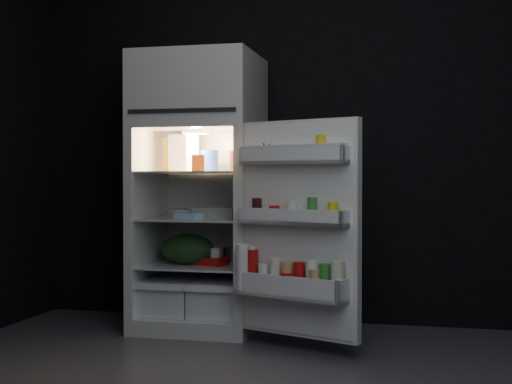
% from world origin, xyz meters
% --- Properties ---
extents(wall_back, '(4.00, 0.00, 2.70)m').
position_xyz_m(wall_back, '(0.00, 1.70, 1.35)').
color(wall_back, black).
rests_on(wall_back, ground).
extents(wall_front, '(4.00, 0.00, 2.70)m').
position_xyz_m(wall_front, '(0.00, -1.70, 1.35)').
color(wall_front, black).
rests_on(wall_front, ground).
extents(refrigerator, '(0.76, 0.71, 1.78)m').
position_xyz_m(refrigerator, '(-0.74, 1.32, 0.96)').
color(refrigerator, silver).
rests_on(refrigerator, ground).
extents(fridge_door, '(0.74, 0.45, 1.22)m').
position_xyz_m(fridge_door, '(-0.01, 0.80, 0.68)').
color(fridge_door, silver).
rests_on(fridge_door, ground).
extents(milk_jug, '(0.18, 0.18, 0.24)m').
position_xyz_m(milk_jug, '(-0.85, 1.32, 1.15)').
color(milk_jug, white).
rests_on(milk_jug, refrigerator).
extents(mayo_jar, '(0.15, 0.15, 0.14)m').
position_xyz_m(mayo_jar, '(-0.68, 1.36, 1.10)').
color(mayo_jar, '#1E3DA6').
rests_on(mayo_jar, refrigerator).
extents(jam_jar, '(0.13, 0.13, 0.13)m').
position_xyz_m(jam_jar, '(-0.47, 1.29, 1.09)').
color(jam_jar, black).
rests_on(jam_jar, refrigerator).
extents(amber_bottle, '(0.09, 0.09, 0.22)m').
position_xyz_m(amber_bottle, '(-0.97, 1.34, 1.14)').
color(amber_bottle, orange).
rests_on(amber_bottle, refrigerator).
extents(small_carton, '(0.09, 0.08, 0.10)m').
position_xyz_m(small_carton, '(-0.67, 1.08, 1.08)').
color(small_carton, orange).
rests_on(small_carton, refrigerator).
extents(egg_carton, '(0.27, 0.12, 0.07)m').
position_xyz_m(egg_carton, '(-0.62, 1.22, 0.76)').
color(egg_carton, gray).
rests_on(egg_carton, refrigerator).
extents(pie, '(0.38, 0.38, 0.04)m').
position_xyz_m(pie, '(-0.81, 1.36, 0.75)').
color(pie, tan).
rests_on(pie, refrigerator).
extents(flat_package, '(0.20, 0.15, 0.04)m').
position_xyz_m(flat_package, '(-0.75, 1.12, 0.75)').
color(flat_package, '#99D5EC').
rests_on(flat_package, refrigerator).
extents(wrapped_pkg, '(0.11, 0.09, 0.05)m').
position_xyz_m(wrapped_pkg, '(-0.57, 1.44, 0.75)').
color(wrapped_pkg, beige).
rests_on(wrapped_pkg, refrigerator).
extents(produce_bag, '(0.39, 0.35, 0.20)m').
position_xyz_m(produce_bag, '(-0.80, 1.25, 0.52)').
color(produce_bag, '#193815').
rests_on(produce_bag, refrigerator).
extents(yogurt_tray, '(0.26, 0.20, 0.05)m').
position_xyz_m(yogurt_tray, '(-0.65, 1.24, 0.45)').
color(yogurt_tray, '#B1110F').
rests_on(yogurt_tray, refrigerator).
extents(small_can_red, '(0.06, 0.06, 0.09)m').
position_xyz_m(small_can_red, '(-0.59, 1.47, 0.47)').
color(small_can_red, '#B1110F').
rests_on(small_can_red, refrigerator).
extents(small_can_silver, '(0.08, 0.08, 0.09)m').
position_xyz_m(small_can_silver, '(-0.55, 1.42, 0.47)').
color(small_can_silver, '#B4B4B8').
rests_on(small_can_silver, refrigerator).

